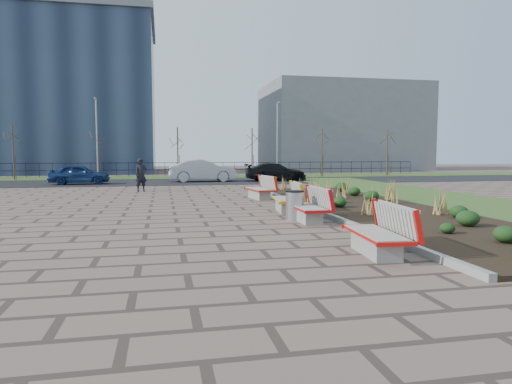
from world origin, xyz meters
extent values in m
plane|color=brown|center=(0.00, 0.00, 0.00)|extent=(120.00, 120.00, 0.00)
cube|color=black|center=(6.25, 5.00, 0.05)|extent=(4.50, 18.00, 0.10)
cube|color=gray|center=(3.92, 5.00, 0.07)|extent=(0.16, 18.00, 0.15)
cube|color=#33511E|center=(11.00, 5.00, 0.02)|extent=(5.00, 38.00, 0.04)
cube|color=#33511E|center=(0.00, 28.00, 0.02)|extent=(80.00, 5.00, 0.04)
cube|color=black|center=(0.00, 22.00, 0.01)|extent=(80.00, 7.00, 0.02)
cylinder|color=#B2B2B7|center=(2.76, 3.18, 0.44)|extent=(0.56, 0.56, 0.88)
imported|color=black|center=(-2.32, 14.58, 0.88)|extent=(0.75, 0.63, 1.75)
imported|color=navy|center=(-6.45, 20.80, 0.66)|extent=(3.79, 1.64, 1.27)
imported|color=#A7A8AF|center=(1.56, 21.97, 0.79)|extent=(4.77, 1.88, 1.54)
imported|color=black|center=(6.77, 21.58, 0.66)|extent=(4.42, 1.87, 1.27)
cube|color=slate|center=(20.00, 42.00, 5.00)|extent=(18.00, 12.00, 10.00)
camera|label=1|loc=(-1.21, -10.20, 2.08)|focal=32.00mm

